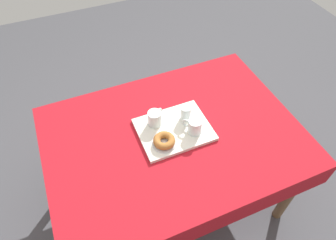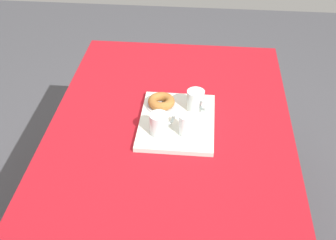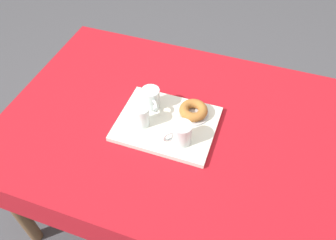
{
  "view_description": "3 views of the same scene",
  "coord_description": "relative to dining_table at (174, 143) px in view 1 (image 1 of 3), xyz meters",
  "views": [
    {
      "loc": [
        -0.44,
        -0.97,
        2.09
      ],
      "look_at": [
        -0.01,
        0.06,
        0.81
      ],
      "focal_mm": 32.08,
      "sensor_mm": 36.0,
      "label": 1
    },
    {
      "loc": [
        1.51,
        0.13,
        1.91
      ],
      "look_at": [
        0.05,
        -0.01,
        0.78
      ],
      "focal_mm": 46.51,
      "sensor_mm": 36.0,
      "label": 2
    },
    {
      "loc": [
        -0.3,
        0.9,
        1.81
      ],
      "look_at": [
        0.01,
        0.02,
        0.76
      ],
      "focal_mm": 35.66,
      "sensor_mm": 36.0,
      "label": 3
    }
  ],
  "objects": [
    {
      "name": "ground_plane",
      "position": [
        0.0,
        0.0,
        -0.66
      ],
      "size": [
        6.0,
        6.0,
        0.0
      ],
      "primitive_type": "plane",
      "color": "#47474C"
    },
    {
      "name": "tea_mug_left",
      "position": [
        -0.07,
        0.1,
        0.14
      ],
      "size": [
        0.11,
        0.09,
        0.09
      ],
      "color": "silver",
      "rests_on": "serving_tray"
    },
    {
      "name": "serving_tray",
      "position": [
        0.01,
        0.03,
        0.09
      ],
      "size": [
        0.41,
        0.32,
        0.02
      ],
      "primitive_type": "cube",
      "color": "silver",
      "rests_on": "dining_table"
    },
    {
      "name": "tea_mug_right",
      "position": [
        0.11,
        -0.04,
        0.14
      ],
      "size": [
        0.1,
        0.1,
        0.09
      ],
      "color": "silver",
      "rests_on": "serving_tray"
    },
    {
      "name": "water_glass_near",
      "position": [
        0.11,
        0.07,
        0.14
      ],
      "size": [
        0.06,
        0.06,
        0.09
      ],
      "color": "silver",
      "rests_on": "serving_tray"
    },
    {
      "name": "sugar_donut_left",
      "position": [
        -0.08,
        -0.05,
        0.13
      ],
      "size": [
        0.12,
        0.12,
        0.04
      ],
      "primitive_type": "torus",
      "color": "#A3662D",
      "rests_on": "donut_plate_left"
    },
    {
      "name": "donut_plate_left",
      "position": [
        -0.08,
        -0.05,
        0.1
      ],
      "size": [
        0.13,
        0.13,
        0.01
      ],
      "primitive_type": "cylinder",
      "color": "silver",
      "rests_on": "serving_tray"
    },
    {
      "name": "dining_table",
      "position": [
        0.0,
        0.0,
        0.0
      ],
      "size": [
        1.45,
        1.06,
        0.74
      ],
      "color": "#A8141E",
      "rests_on": "ground"
    }
  ]
}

